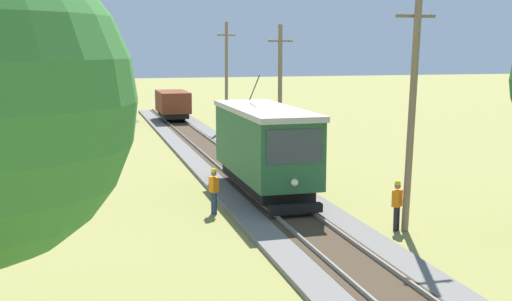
# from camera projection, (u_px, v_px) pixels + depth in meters

# --- Properties ---
(red_tram) EXTENTS (2.60, 8.54, 4.79)m
(red_tram) POSITION_uv_depth(u_px,v_px,m) (264.00, 146.00, 27.05)
(red_tram) COLOR #235633
(red_tram) RESTS_ON rail_right
(freight_car) EXTENTS (2.40, 5.20, 2.31)m
(freight_car) POSITION_uv_depth(u_px,v_px,m) (173.00, 104.00, 54.23)
(freight_car) COLOR brown
(freight_car) RESTS_ON rail_right
(utility_pole_near_tram) EXTENTS (1.40, 0.63, 8.30)m
(utility_pole_near_tram) POSITION_uv_depth(u_px,v_px,m) (412.00, 109.00, 21.44)
(utility_pole_near_tram) COLOR #7A664C
(utility_pole_near_tram) RESTS_ON ground
(utility_pole_mid) EXTENTS (1.40, 0.24, 7.54)m
(utility_pole_mid) POSITION_uv_depth(u_px,v_px,m) (280.00, 91.00, 35.73)
(utility_pole_mid) COLOR #7A664C
(utility_pole_mid) RESTS_ON ground
(utility_pole_far) EXTENTS (1.40, 0.53, 8.18)m
(utility_pole_far) POSITION_uv_depth(u_px,v_px,m) (226.00, 75.00, 48.83)
(utility_pole_far) COLOR #7A664C
(utility_pole_far) RESTS_ON ground
(gravel_pile) EXTENTS (2.72, 2.72, 1.14)m
(gravel_pile) POSITION_uv_depth(u_px,v_px,m) (124.00, 115.00, 54.58)
(gravel_pile) COLOR gray
(gravel_pile) RESTS_ON ground
(track_worker) EXTENTS (0.45, 0.42, 1.78)m
(track_worker) POSITION_uv_depth(u_px,v_px,m) (397.00, 203.00, 22.20)
(track_worker) COLOR black
(track_worker) RESTS_ON ground
(second_worker) EXTENTS (0.34, 0.43, 1.78)m
(second_worker) POSITION_uv_depth(u_px,v_px,m) (214.00, 189.00, 24.41)
(second_worker) COLOR navy
(second_worker) RESTS_ON ground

